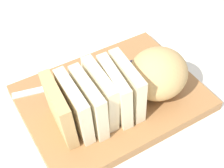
{
  "coord_description": "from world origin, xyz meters",
  "views": [
    {
      "loc": [
        0.22,
        0.4,
        0.53
      ],
      "look_at": [
        0.0,
        0.0,
        0.05
      ],
      "focal_mm": 51.78,
      "sensor_mm": 36.0,
      "label": 1
    }
  ],
  "objects": [
    {
      "name": "ground_plane",
      "position": [
        0.0,
        0.0,
        0.0
      ],
      "size": [
        3.0,
        3.0,
        0.0
      ],
      "primitive_type": "plane",
      "color": "silver"
    },
    {
      "name": "cutting_board",
      "position": [
        0.0,
        0.0,
        0.01
      ],
      "size": [
        0.38,
        0.29,
        0.02
      ],
      "primitive_type": "cube",
      "rotation": [
        0.0,
        0.0,
        0.04
      ],
      "color": "#9E6B3D",
      "rests_on": "ground_plane"
    },
    {
      "name": "bread_loaf",
      "position": [
        -0.01,
        0.04,
        0.08
      ],
      "size": [
        0.29,
        0.12,
        0.11
      ],
      "rotation": [
        0.0,
        0.0,
        -0.02
      ],
      "color": "tan",
      "rests_on": "cutting_board"
    },
    {
      "name": "bread_knife",
      "position": [
        -0.02,
        -0.05,
        0.03
      ],
      "size": [
        0.27,
        0.07,
        0.02
      ],
      "rotation": [
        0.0,
        0.0,
        -0.19
      ],
      "color": "silver",
      "rests_on": "cutting_board"
    },
    {
      "name": "crumb_near_knife",
      "position": [
        -0.06,
        0.03,
        0.03
      ],
      "size": [
        0.0,
        0.0,
        0.0
      ],
      "primitive_type": "sphere",
      "color": "tan",
      "rests_on": "cutting_board"
    },
    {
      "name": "crumb_near_loaf",
      "position": [
        -0.04,
        -0.05,
        0.03
      ],
      "size": [
        0.0,
        0.0,
        0.0
      ],
      "primitive_type": "sphere",
      "color": "tan",
      "rests_on": "cutting_board"
    },
    {
      "name": "crumb_stray_left",
      "position": [
        0.0,
        0.0,
        0.03
      ],
      "size": [
        0.0,
        0.0,
        0.0
      ],
      "primitive_type": "sphere",
      "color": "tan",
      "rests_on": "cutting_board"
    }
  ]
}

